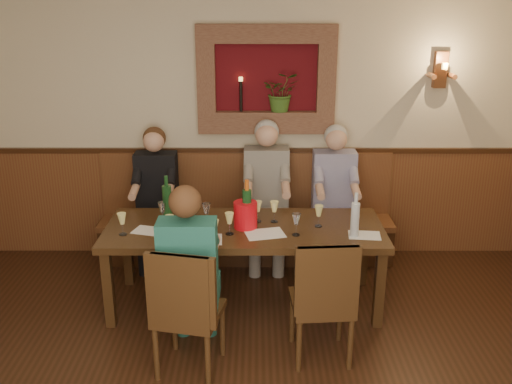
{
  "coord_description": "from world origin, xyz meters",
  "views": [
    {
      "loc": [
        0.1,
        -2.7,
        2.66
      ],
      "look_at": [
        0.1,
        1.9,
        1.05
      ],
      "focal_mm": 40.0,
      "sensor_mm": 36.0,
      "label": 1
    }
  ],
  "objects_px": {
    "chair_near_right": "(321,323)",
    "spittoon_bucket": "(245,215)",
    "water_bottle": "(355,219)",
    "person_bench_right": "(334,209)",
    "person_bench_mid": "(266,207)",
    "person_bench_left": "(157,210)",
    "dining_table": "(244,235)",
    "bench": "(247,229)",
    "chair_near_left": "(189,334)",
    "person_chair_front": "(191,287)",
    "wine_bottle_green_b": "(167,203)",
    "wine_bottle_green_a": "(247,208)"
  },
  "relations": [
    {
      "from": "chair_near_left",
      "to": "person_chair_front",
      "type": "xyz_separation_m",
      "value": [
        0.0,
        0.17,
        0.29
      ]
    },
    {
      "from": "chair_near_right",
      "to": "wine_bottle_green_a",
      "type": "relative_size",
      "value": 2.36
    },
    {
      "from": "chair_near_right",
      "to": "spittoon_bucket",
      "type": "relative_size",
      "value": 4.39
    },
    {
      "from": "person_chair_front",
      "to": "person_bench_right",
      "type": "bearing_deg",
      "value": 51.74
    },
    {
      "from": "spittoon_bucket",
      "to": "dining_table",
      "type": "bearing_deg",
      "value": 125.87
    },
    {
      "from": "person_bench_right",
      "to": "person_bench_mid",
      "type": "bearing_deg",
      "value": -179.88
    },
    {
      "from": "spittoon_bucket",
      "to": "person_bench_left",
      "type": "bearing_deg",
      "value": 137.1
    },
    {
      "from": "chair_near_right",
      "to": "spittoon_bucket",
      "type": "xyz_separation_m",
      "value": [
        -0.59,
        0.79,
        0.57
      ]
    },
    {
      "from": "bench",
      "to": "person_bench_left",
      "type": "distance_m",
      "value": 0.95
    },
    {
      "from": "dining_table",
      "to": "person_bench_mid",
      "type": "bearing_deg",
      "value": 76.25
    },
    {
      "from": "dining_table",
      "to": "person_bench_left",
      "type": "bearing_deg",
      "value": 137.25
    },
    {
      "from": "bench",
      "to": "wine_bottle_green_b",
      "type": "bearing_deg",
      "value": -129.36
    },
    {
      "from": "person_bench_left",
      "to": "person_bench_right",
      "type": "distance_m",
      "value": 1.79
    },
    {
      "from": "person_bench_right",
      "to": "person_chair_front",
      "type": "xyz_separation_m",
      "value": [
        -1.27,
        -1.61,
        -0.01
      ]
    },
    {
      "from": "person_bench_left",
      "to": "water_bottle",
      "type": "distance_m",
      "value": 2.12
    },
    {
      "from": "bench",
      "to": "wine_bottle_green_a",
      "type": "height_order",
      "value": "wine_bottle_green_a"
    },
    {
      "from": "chair_near_right",
      "to": "water_bottle",
      "type": "height_order",
      "value": "water_bottle"
    },
    {
      "from": "spittoon_bucket",
      "to": "bench",
      "type": "bearing_deg",
      "value": 90.56
    },
    {
      "from": "dining_table",
      "to": "wine_bottle_green_b",
      "type": "xyz_separation_m",
      "value": [
        -0.68,
        0.12,
        0.25
      ]
    },
    {
      "from": "person_bench_left",
      "to": "person_chair_front",
      "type": "xyz_separation_m",
      "value": [
        0.52,
        -1.62,
        0.0
      ]
    },
    {
      "from": "chair_near_left",
      "to": "chair_near_right",
      "type": "bearing_deg",
      "value": 20.92
    },
    {
      "from": "person_bench_left",
      "to": "person_chair_front",
      "type": "relative_size",
      "value": 1.0
    },
    {
      "from": "wine_bottle_green_b",
      "to": "water_bottle",
      "type": "distance_m",
      "value": 1.62
    },
    {
      "from": "person_bench_mid",
      "to": "spittoon_bucket",
      "type": "bearing_deg",
      "value": -102.94
    },
    {
      "from": "person_chair_front",
      "to": "spittoon_bucket",
      "type": "bearing_deg",
      "value": 62.63
    },
    {
      "from": "bench",
      "to": "spittoon_bucket",
      "type": "relative_size",
      "value": 13.05
    },
    {
      "from": "chair_near_right",
      "to": "person_chair_front",
      "type": "relative_size",
      "value": 0.71
    },
    {
      "from": "dining_table",
      "to": "person_chair_front",
      "type": "bearing_deg",
      "value": -116.42
    },
    {
      "from": "bench",
      "to": "spittoon_bucket",
      "type": "xyz_separation_m",
      "value": [
        0.01,
        -0.96,
        0.54
      ]
    },
    {
      "from": "person_bench_mid",
      "to": "wine_bottle_green_b",
      "type": "height_order",
      "value": "person_bench_mid"
    },
    {
      "from": "chair_near_right",
      "to": "person_chair_front",
      "type": "height_order",
      "value": "person_chair_front"
    },
    {
      "from": "chair_near_right",
      "to": "chair_near_left",
      "type": "bearing_deg",
      "value": -175.23
    },
    {
      "from": "person_bench_mid",
      "to": "water_bottle",
      "type": "relative_size",
      "value": 3.91
    },
    {
      "from": "chair_near_right",
      "to": "person_bench_right",
      "type": "xyz_separation_m",
      "value": [
        0.29,
        1.64,
        0.3
      ]
    },
    {
      "from": "chair_near_left",
      "to": "water_bottle",
      "type": "relative_size",
      "value": 2.67
    },
    {
      "from": "chair_near_right",
      "to": "person_bench_left",
      "type": "xyz_separation_m",
      "value": [
        -1.5,
        1.64,
        0.29
      ]
    },
    {
      "from": "dining_table",
      "to": "spittoon_bucket",
      "type": "height_order",
      "value": "spittoon_bucket"
    },
    {
      "from": "water_bottle",
      "to": "wine_bottle_green_b",
      "type": "bearing_deg",
      "value": 168.52
    },
    {
      "from": "wine_bottle_green_b",
      "to": "water_bottle",
      "type": "bearing_deg",
      "value": -11.48
    },
    {
      "from": "chair_near_left",
      "to": "wine_bottle_green_b",
      "type": "distance_m",
      "value": 1.27
    },
    {
      "from": "wine_bottle_green_b",
      "to": "chair_near_right",
      "type": "bearing_deg",
      "value": -35.83
    },
    {
      "from": "dining_table",
      "to": "person_chair_front",
      "type": "xyz_separation_m",
      "value": [
        -0.39,
        -0.78,
        -0.09
      ]
    },
    {
      "from": "person_bench_mid",
      "to": "person_bench_right",
      "type": "height_order",
      "value": "person_bench_mid"
    },
    {
      "from": "bench",
      "to": "chair_near_left",
      "type": "xyz_separation_m",
      "value": [
        -0.39,
        -1.89,
        -0.03
      ]
    },
    {
      "from": "bench",
      "to": "wine_bottle_green_a",
      "type": "distance_m",
      "value": 1.13
    },
    {
      "from": "dining_table",
      "to": "chair_near_right",
      "type": "distance_m",
      "value": 1.07
    },
    {
      "from": "dining_table",
      "to": "wine_bottle_green_a",
      "type": "height_order",
      "value": "wine_bottle_green_a"
    },
    {
      "from": "person_bench_left",
      "to": "water_bottle",
      "type": "bearing_deg",
      "value": -29.78
    },
    {
      "from": "chair_near_right",
      "to": "person_bench_right",
      "type": "bearing_deg",
      "value": 75.86
    },
    {
      "from": "dining_table",
      "to": "bench",
      "type": "height_order",
      "value": "bench"
    }
  ]
}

